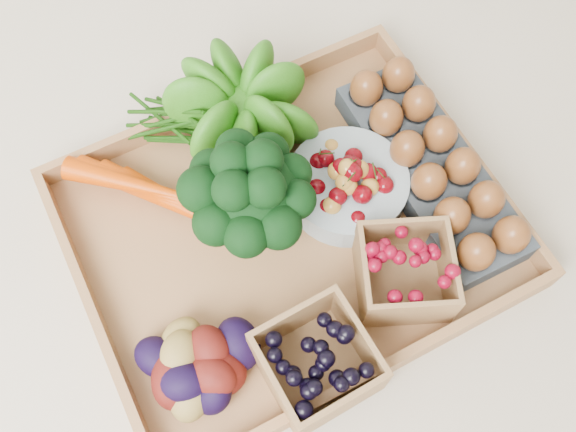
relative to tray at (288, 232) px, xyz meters
name	(u,v)px	position (x,y,z in m)	size (l,w,h in m)	color
ground	(288,235)	(0.00, 0.00, -0.01)	(4.00, 4.00, 0.00)	beige
tray	(288,232)	(0.00, 0.00, 0.00)	(0.55, 0.45, 0.01)	#A77446
carrots	(156,193)	(-0.14, 0.12, 0.03)	(0.22, 0.16, 0.05)	#CF3D00
lettuce	(242,103)	(0.02, 0.17, 0.08)	(0.14, 0.14, 0.14)	#255B0E
broccoli	(252,210)	(-0.04, 0.02, 0.07)	(0.17, 0.17, 0.13)	black
cherry_bowl	(347,186)	(0.10, 0.01, 0.03)	(0.16, 0.16, 0.04)	#8C9EA5
egg_carton	(430,170)	(0.21, -0.02, 0.03)	(0.12, 0.33, 0.04)	#373E46
potatoes	(196,364)	(-0.18, -0.12, 0.05)	(0.15, 0.15, 0.09)	#460E0B
punnet_blackberry	(317,362)	(-0.06, -0.18, 0.05)	(0.12, 0.12, 0.08)	black
punnet_raspberry	(405,272)	(0.09, -0.13, 0.05)	(0.11, 0.11, 0.08)	maroon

